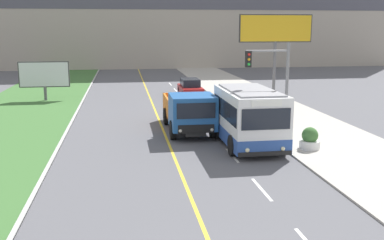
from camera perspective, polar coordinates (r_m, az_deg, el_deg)
The scene contains 8 objects.
city_bus at distance 22.71m, azimuth 7.29°, elevation 0.26°, with size 2.70×5.44×2.95m.
dump_truck at distance 25.34m, azimuth -0.26°, elevation 0.90°, with size 2.50×6.70×2.36m.
car_distant at distance 40.21m, azimuth -0.23°, elevation 4.16°, with size 1.80×4.30×1.45m.
traffic_light_mast at distance 23.10m, azimuth 10.36°, elevation 5.01°, with size 2.28×0.32×5.20m.
billboard_large at distance 37.13m, azimuth 10.57°, elevation 10.90°, with size 5.99×0.24×6.97m.
billboard_small at distance 38.84m, azimuth -18.26°, elevation 5.44°, with size 4.03×0.24×3.24m.
planter_round_near at distance 22.85m, azimuth 14.73°, elevation -2.39°, with size 1.00×1.00×1.07m.
planter_round_second at distance 26.41m, azimuth 11.67°, elevation -0.37°, with size 1.01×1.01×1.08m.
Camera 1 is at (-2.27, -7.55, 5.95)m, focal length 42.00 mm.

